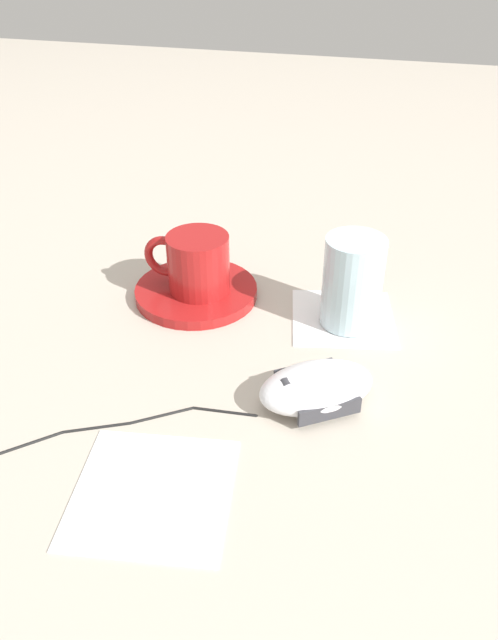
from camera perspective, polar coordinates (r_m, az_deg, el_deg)
The scene contains 8 objects.
ground_plane at distance 0.63m, azimuth -0.10°, elevation -4.88°, with size 3.00×3.00×0.00m, color #B2A899.
saucer at distance 0.75m, azimuth -4.84°, elevation 2.59°, with size 0.15×0.15×0.01m, color maroon.
coffee_cup at distance 0.73m, azimuth -4.85°, elevation 5.23°, with size 0.10×0.07×0.07m.
computer_mouse at distance 0.59m, azimuth 6.17°, elevation -6.12°, with size 0.13×0.12×0.04m.
mouse_cable at distance 0.59m, azimuth -13.74°, elevation -9.75°, with size 0.27×0.13×0.00m.
napkin_under_glass at distance 0.72m, azimuth 8.59°, elevation 0.23°, with size 0.11×0.11×0.00m, color white.
drinking_glass at distance 0.69m, azimuth 9.43°, elevation 3.47°, with size 0.07×0.07×0.10m, color silver.
napkin_spare at distance 0.53m, azimuth -8.84°, elevation -15.25°, with size 0.13×0.13×0.00m, color white.
Camera 1 is at (-0.13, 0.47, 0.40)m, focal length 35.00 mm.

